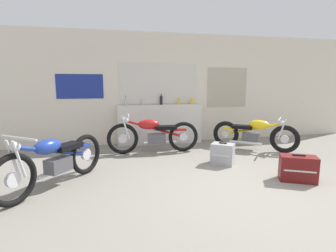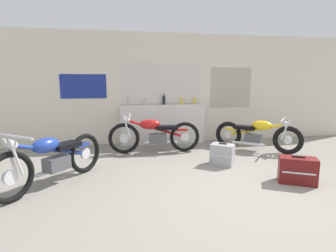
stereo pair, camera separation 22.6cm
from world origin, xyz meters
TOP-DOWN VIEW (x-y plane):
  - ground_plane at (0.00, 0.00)m, footprint 24.00×24.00m
  - wall_back at (-0.01, 3.51)m, footprint 10.00×0.07m
  - sill_counter at (-0.68, 3.34)m, footprint 2.16×0.28m
  - bottle_leftmost at (-1.55, 3.32)m, footprint 0.06×0.06m
  - bottle_left_center at (-1.13, 3.33)m, footprint 0.06×0.06m
  - bottle_center at (-0.64, 3.38)m, footprint 0.07×0.07m
  - bottle_right_center at (-0.19, 3.33)m, footprint 0.07×0.07m
  - bottle_rightmost at (0.16, 3.33)m, footprint 0.07×0.07m
  - motorcycle_red at (-1.00, 2.47)m, footprint 2.04×0.64m
  - motorcycle_yellow at (1.33, 2.22)m, footprint 1.56×1.35m
  - motorcycle_blue at (-2.76, 0.85)m, footprint 1.28×1.65m
  - hard_case_darkred at (0.95, 0.26)m, footprint 0.62×0.51m
  - hard_case_silver at (0.16, 1.34)m, footprint 0.51×0.48m

SIDE VIEW (x-z plane):
  - ground_plane at x=0.00m, z-range 0.00..0.00m
  - hard_case_silver at x=0.16m, z-range -0.01..0.42m
  - hard_case_darkred at x=0.95m, z-range -0.01..0.42m
  - motorcycle_yellow at x=1.33m, z-range -0.01..0.77m
  - motorcycle_red at x=-1.00m, z-range -0.01..0.85m
  - motorcycle_blue at x=-2.76m, z-range -0.02..0.86m
  - sill_counter at x=-0.68m, z-range 0.00..1.00m
  - bottle_left_center at x=-1.13m, z-range 0.99..1.18m
  - bottle_rightmost at x=0.16m, z-range 0.99..1.20m
  - bottle_right_center at x=-0.19m, z-range 0.99..1.20m
  - bottle_leftmost at x=-1.55m, z-range 0.99..1.23m
  - bottle_center at x=-0.64m, z-range 0.99..1.27m
  - wall_back at x=-0.01m, z-range 0.00..2.80m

